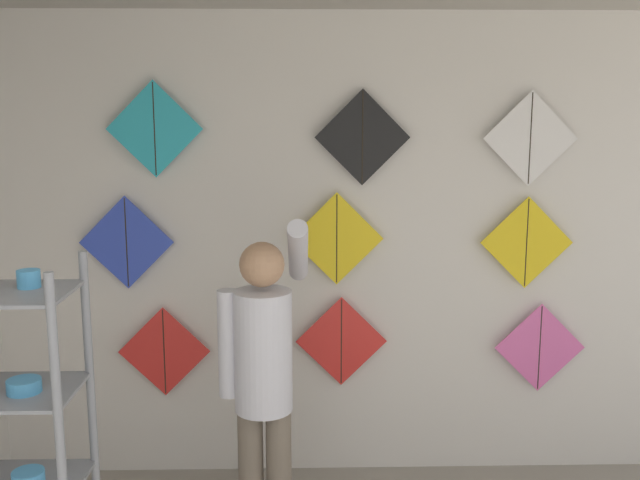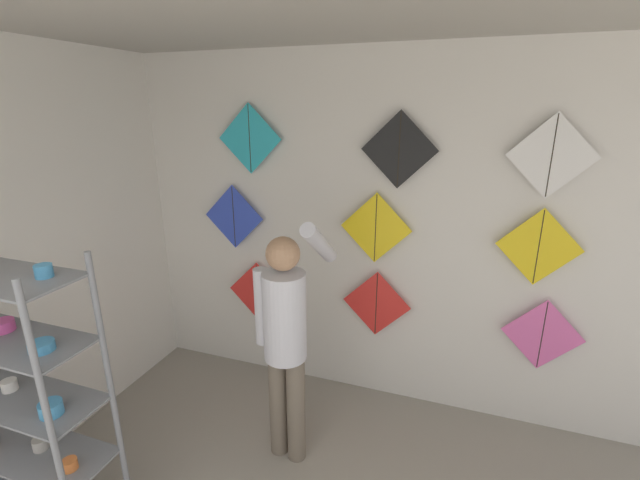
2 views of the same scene
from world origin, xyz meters
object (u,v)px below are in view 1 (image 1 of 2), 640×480
at_px(kite_3, 127,242).
at_px(kite_6, 154,129).
at_px(kite_1, 341,341).
at_px(kite_8, 530,139).
at_px(kite_7, 362,137).
at_px(shopkeeper, 264,373).
at_px(kite_0, 164,352).
at_px(kite_5, 527,243).
at_px(kite_2, 540,348).
at_px(kite_4, 337,239).

xyz_separation_m(kite_3, kite_6, (0.19, 0.00, 0.66)).
bearing_deg(kite_1, kite_8, 0.00).
height_order(kite_7, kite_8, kite_7).
distance_m(shopkeeper, kite_0, 1.07).
bearing_deg(kite_8, kite_6, 180.00).
bearing_deg(kite_3, kite_7, 0.00).
xyz_separation_m(kite_3, kite_5, (2.37, 0.00, -0.01)).
bearing_deg(kite_8, kite_2, 0.00).
bearing_deg(kite_0, kite_7, 0.00).
relative_size(kite_6, kite_8, 1.00).
relative_size(kite_3, kite_5, 1.00).
relative_size(kite_1, kite_8, 1.00).
height_order(kite_4, kite_8, kite_8).
xyz_separation_m(kite_1, kite_5, (1.10, 0.00, 0.60)).
relative_size(kite_5, kite_6, 1.00).
bearing_deg(kite_4, kite_6, 180.00).
distance_m(kite_0, kite_8, 2.51).
relative_size(kite_0, kite_7, 1.00).
bearing_deg(kite_5, kite_8, 180.00).
xyz_separation_m(kite_1, kite_4, (-0.03, 0.00, 0.63)).
bearing_deg(kite_2, kite_6, 180.00).
bearing_deg(kite_6, kite_5, 0.00).
relative_size(shopkeeper, kite_5, 3.13).
bearing_deg(kite_0, kite_1, 0.00).
bearing_deg(kite_5, kite_3, 180.00).
xyz_separation_m(kite_3, kite_8, (2.36, 0.00, 0.60)).
xyz_separation_m(kite_0, kite_1, (1.07, 0.00, 0.06)).
bearing_deg(kite_0, kite_5, 0.00).
bearing_deg(kite_2, kite_7, 180.00).
height_order(kite_2, kite_7, kite_7).
height_order(kite_1, kite_8, kite_8).
xyz_separation_m(kite_6, kite_8, (2.17, 0.00, -0.06)).
xyz_separation_m(kite_0, kite_3, (-0.19, 0.00, 0.67)).
bearing_deg(kite_5, kite_0, 180.00).
xyz_separation_m(kite_1, kite_6, (-1.08, 0.00, 1.27)).
height_order(shopkeeper, kite_2, shopkeeper).
xyz_separation_m(kite_2, kite_5, (-0.11, 0.00, 0.65)).
relative_size(kite_1, kite_7, 1.00).
xyz_separation_m(kite_1, kite_3, (-1.27, 0.00, 0.62)).
xyz_separation_m(shopkeeper, kite_7, (0.54, 0.84, 1.11)).
bearing_deg(kite_7, kite_6, 180.00).
height_order(kite_6, kite_8, kite_6).
height_order(shopkeeper, kite_5, kite_5).
bearing_deg(kite_5, shopkeeper, -151.23).
bearing_deg(kite_7, kite_4, 180.00).
xyz_separation_m(kite_0, kite_4, (1.04, 0.00, 0.69)).
bearing_deg(shopkeeper, kite_7, 63.30).
bearing_deg(shopkeeper, kite_6, 134.00).
relative_size(kite_1, kite_3, 1.00).
relative_size(shopkeeper, kite_2, 3.13).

